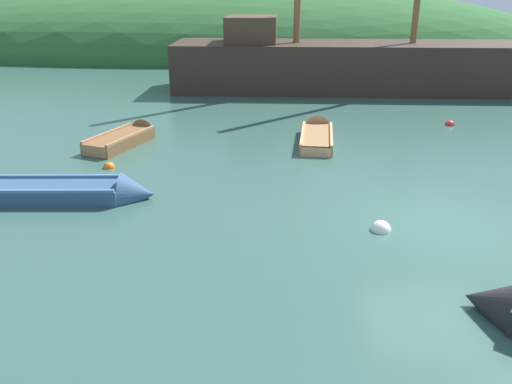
# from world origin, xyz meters

# --- Properties ---
(ground_plane) EXTENTS (120.00, 120.00, 0.00)m
(ground_plane) POSITION_xyz_m (0.00, 0.00, 0.00)
(ground_plane) COLOR #33564C
(shore_hill) EXTENTS (49.01, 18.41, 9.20)m
(shore_hill) POSITION_xyz_m (-6.56, 29.63, 0.00)
(shore_hill) COLOR #2D602D
(shore_hill) RESTS_ON ground
(sailing_ship) EXTENTS (18.15, 4.22, 12.72)m
(sailing_ship) POSITION_xyz_m (0.22, 14.18, 0.81)
(sailing_ship) COLOR #38281E
(sailing_ship) RESTS_ON ground
(rowboat_far) EXTENTS (3.78, 1.07, 0.98)m
(rowboat_far) POSITION_xyz_m (-7.62, 1.13, 0.12)
(rowboat_far) COLOR #335175
(rowboat_far) RESTS_ON ground
(rowboat_outer_left) EXTENTS (1.98, 3.11, 0.88)m
(rowboat_outer_left) POSITION_xyz_m (-7.56, 5.64, 0.12)
(rowboat_outer_left) COLOR brown
(rowboat_outer_left) RESTS_ON ground
(rowboat_center) EXTENTS (1.30, 3.50, 0.90)m
(rowboat_center) POSITION_xyz_m (-1.77, 6.13, 0.09)
(rowboat_center) COLOR #9E7047
(rowboat_center) RESTS_ON ground
(buoy_orange) EXTENTS (0.31, 0.31, 0.31)m
(buoy_orange) POSITION_xyz_m (-7.54, 3.29, 0.00)
(buoy_orange) COLOR orange
(buoy_orange) RESTS_ON ground
(buoy_red) EXTENTS (0.33, 0.33, 0.33)m
(buoy_red) POSITION_xyz_m (2.96, 7.84, 0.00)
(buoy_red) COLOR red
(buoy_red) RESTS_ON ground
(buoy_white) EXTENTS (0.40, 0.40, 0.40)m
(buoy_white) POSITION_xyz_m (-1.16, -0.45, 0.00)
(buoy_white) COLOR white
(buoy_white) RESTS_ON ground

